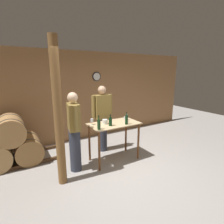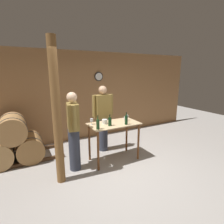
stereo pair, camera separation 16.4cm
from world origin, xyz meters
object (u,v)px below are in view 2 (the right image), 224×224
wooden_post (57,114)px  person_host (103,117)px  ice_bucket (105,122)px  person_visitor_with_scarf (74,130)px  wine_bottle_far_left (98,124)px  wine_glass_near_right (127,116)px  wine_bottle_left (110,121)px  wine_bottle_center (126,120)px  wine_glass_near_center (125,118)px  wine_glass_near_left (92,120)px

wooden_post → person_host: (1.33, 0.88, -0.42)m
ice_bucket → person_host: size_ratio=0.07×
person_host → person_visitor_with_scarf: 1.12m
wine_bottle_far_left → wine_glass_near_right: (0.91, 0.28, -0.02)m
wine_bottle_left → ice_bucket: (-0.04, 0.18, -0.05)m
wine_bottle_far_left → ice_bucket: size_ratio=2.47×
wine_bottle_left → ice_bucket: wine_bottle_left is taller
wine_bottle_left → wine_bottle_center: size_ratio=0.89×
ice_bucket → person_host: 0.59m
wooden_post → wine_glass_near_center: size_ratio=20.13×
person_visitor_with_scarf → ice_bucket: bearing=2.8°
wine_bottle_far_left → ice_bucket: bearing=43.9°
wine_bottle_left → wine_glass_near_left: wine_bottle_left is taller
wine_bottle_far_left → wine_bottle_center: bearing=0.4°
wine_glass_near_left → person_visitor_with_scarf: bearing=-163.8°
wine_bottle_far_left → ice_bucket: 0.41m
wine_bottle_far_left → wine_bottle_left: bearing=16.2°
ice_bucket → wine_glass_near_right: bearing=0.0°
wine_bottle_left → wine_glass_near_right: bearing=17.8°
wooden_post → wine_bottle_center: wooden_post is taller
person_visitor_with_scarf → wine_bottle_far_left: bearing=-28.4°
person_visitor_with_scarf → wine_glass_near_right: bearing=1.5°
wine_bottle_left → person_host: (0.18, 0.73, -0.09)m
person_visitor_with_scarf → wine_bottle_center: bearing=-11.7°
wooden_post → ice_bucket: size_ratio=22.19×
wine_bottle_left → wooden_post: bearing=-172.8°
wine_bottle_center → ice_bucket: wine_bottle_center is taller
wine_glass_near_left → wine_glass_near_center: size_ratio=1.06×
wooden_post → wine_bottle_far_left: bearing=3.4°
wooden_post → person_host: wooden_post is taller
person_host → person_visitor_with_scarf: person_host is taller
wooden_post → wine_bottle_left: 1.21m
ice_bucket → person_host: person_host is taller
wine_bottle_far_left → wine_glass_near_center: 0.80m
wine_glass_near_left → person_host: person_host is taller
wooden_post → wine_glass_near_left: 0.99m
wine_bottle_left → wine_bottle_center: 0.38m
wine_bottle_center → wine_glass_near_right: 0.34m
wooden_post → wine_bottle_center: size_ratio=9.29×
person_visitor_with_scarf → wine_glass_near_left: bearing=16.2°
wine_bottle_center → person_host: size_ratio=0.17×
wine_bottle_left → wine_glass_near_left: 0.43m
wooden_post → wine_glass_near_right: 1.79m
wine_glass_near_right → person_host: 0.68m
wine_glass_near_center → person_host: 0.72m
wine_glass_near_left → wine_glass_near_center: wine_glass_near_left is taller
wine_bottle_center → ice_bucket: 0.50m
wooden_post → wine_glass_near_right: size_ratio=20.20×
wine_bottle_far_left → person_visitor_with_scarf: person_visitor_with_scarf is taller
wine_bottle_far_left → person_host: (0.51, 0.83, -0.11)m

